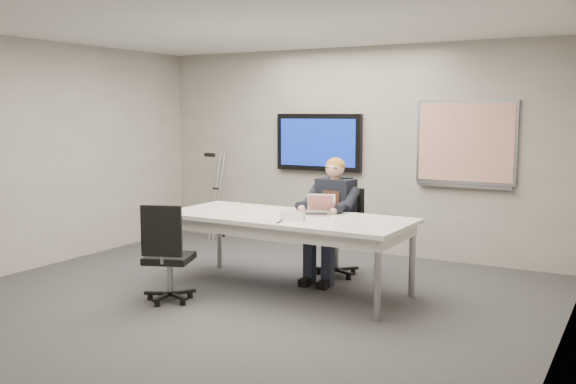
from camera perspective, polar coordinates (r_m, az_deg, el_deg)
The scene contains 15 objects.
floor at distance 6.52m, azimuth -5.24°, elevation -10.07°, with size 6.00×6.00×0.02m, color #343336.
ceiling at distance 6.29m, azimuth -5.54°, elevation 15.08°, with size 6.00×6.00×0.02m, color silver.
wall_back at distance 8.88m, azimuth 5.77°, elevation 3.70°, with size 6.00×0.02×2.80m, color gray.
wall_left at distance 8.34m, azimuth -22.59°, elevation 2.97°, with size 0.02×6.00×2.80m, color gray.
wall_right at distance 5.17m, azimuth 23.06°, elevation 0.71°, with size 0.02×6.00×2.80m, color gray.
conference_table at distance 6.88m, azimuth -0.12°, elevation -2.88°, with size 2.69×1.15×0.82m.
tv_display at distance 9.04m, azimuth 2.72°, elevation 4.43°, with size 1.30×0.09×0.80m.
whiteboard at distance 8.34m, azimuth 15.51°, elevation 4.16°, with size 1.25×0.08×1.10m.
office_chair_far at distance 7.63m, azimuth 4.59°, elevation -5.01°, with size 0.66×0.66×1.04m.
office_chair_near at distance 6.66m, azimuth -10.61°, elevation -6.97°, with size 0.63×0.63×1.02m.
seated_person at distance 7.36m, azimuth 3.64°, elevation -3.52°, with size 0.46×0.79×1.40m.
crutch at distance 9.79m, azimuth -6.34°, elevation -0.24°, with size 0.18×0.41×1.35m, color #A0A3A7, non-canonical shape.
laptop at distance 6.94m, azimuth 2.67°, elevation -1.56°, with size 0.37×0.39×0.22m.
name_tent at distance 6.54m, azimuth 0.43°, elevation -2.15°, with size 0.23×0.07×0.09m, color white, non-canonical shape.
pen at distance 6.45m, azimuth -0.75°, elevation -2.65°, with size 0.01×0.01×0.16m, color black.
Camera 1 is at (3.56, -5.11, 1.93)m, focal length 40.00 mm.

